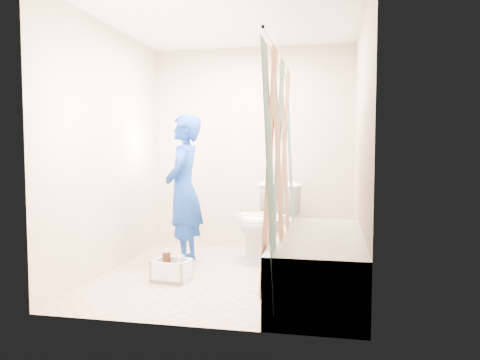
% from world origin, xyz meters
% --- Properties ---
extents(floor, '(2.60, 2.60, 0.00)m').
position_xyz_m(floor, '(0.00, 0.00, 0.00)').
color(floor, tan).
rests_on(floor, ground).
extents(ceiling, '(2.40, 2.60, 0.02)m').
position_xyz_m(ceiling, '(0.00, 0.00, 2.40)').
color(ceiling, silver).
rests_on(ceiling, wall_back).
extents(wall_back, '(2.40, 0.02, 2.40)m').
position_xyz_m(wall_back, '(0.00, 1.30, 1.20)').
color(wall_back, tan).
rests_on(wall_back, ground).
extents(wall_front, '(2.40, 0.02, 2.40)m').
position_xyz_m(wall_front, '(0.00, -1.30, 1.20)').
color(wall_front, tan).
rests_on(wall_front, ground).
extents(wall_left, '(0.02, 2.60, 2.40)m').
position_xyz_m(wall_left, '(-1.20, 0.00, 1.20)').
color(wall_left, tan).
rests_on(wall_left, ground).
extents(wall_right, '(0.02, 2.60, 2.40)m').
position_xyz_m(wall_right, '(1.20, 0.00, 1.20)').
color(wall_right, tan).
rests_on(wall_right, ground).
extents(bathtub, '(0.70, 1.75, 0.50)m').
position_xyz_m(bathtub, '(0.85, -0.43, 0.27)').
color(bathtub, silver).
rests_on(bathtub, ground).
extents(curtain_rod, '(0.02, 1.90, 0.02)m').
position_xyz_m(curtain_rod, '(0.52, -0.43, 1.95)').
color(curtain_rod, silver).
rests_on(curtain_rod, wall_back).
extents(shower_curtain, '(0.06, 1.75, 1.80)m').
position_xyz_m(shower_curtain, '(0.52, -0.43, 1.02)').
color(shower_curtain, silver).
rests_on(shower_curtain, curtain_rod).
extents(toilet, '(0.71, 0.92, 0.83)m').
position_xyz_m(toilet, '(0.26, 0.71, 0.42)').
color(toilet, silver).
rests_on(toilet, ground).
extents(tank_lid, '(0.55, 0.38, 0.04)m').
position_xyz_m(tank_lid, '(0.22, 0.58, 0.49)').
color(tank_lid, white).
rests_on(tank_lid, toilet).
extents(tank_internals, '(0.20, 0.10, 0.27)m').
position_xyz_m(tank_internals, '(0.29, 0.93, 0.82)').
color(tank_internals, black).
rests_on(tank_internals, toilet).
extents(plumber, '(0.41, 0.59, 1.55)m').
position_xyz_m(plumber, '(-0.56, 0.33, 0.77)').
color(plumber, '#0F369A').
rests_on(plumber, ground).
extents(cleaning_caddy, '(0.35, 0.29, 0.25)m').
position_xyz_m(cleaning_caddy, '(-0.47, -0.28, 0.09)').
color(cleaning_caddy, white).
rests_on(cleaning_caddy, ground).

